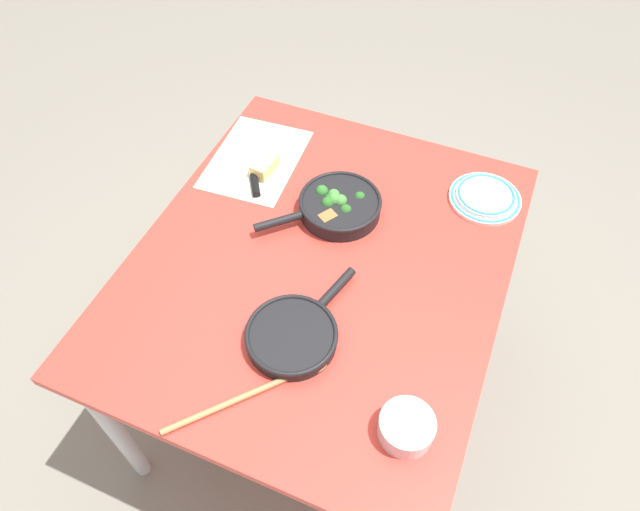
% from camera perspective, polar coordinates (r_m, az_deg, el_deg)
% --- Properties ---
extents(ground_plane, '(14.00, 14.00, 0.00)m').
position_cam_1_polar(ground_plane, '(2.19, -0.00, -12.52)').
color(ground_plane, slate).
extents(dining_table_red, '(1.17, 0.98, 0.75)m').
position_cam_1_polar(dining_table_red, '(1.61, -0.00, -2.18)').
color(dining_table_red, red).
rests_on(dining_table_red, ground_plane).
extents(skillet_broccoli, '(0.31, 0.31, 0.07)m').
position_cam_1_polar(skillet_broccoli, '(1.64, 1.81, 5.05)').
color(skillet_broccoli, black).
rests_on(skillet_broccoli, dining_table_red).
extents(skillet_eggs, '(0.36, 0.23, 0.04)m').
position_cam_1_polar(skillet_eggs, '(1.40, -2.73, -7.95)').
color(skillet_eggs, black).
rests_on(skillet_eggs, dining_table_red).
extents(wooden_spoon, '(0.32, 0.29, 0.02)m').
position_cam_1_polar(wooden_spoon, '(1.35, -5.44, -12.96)').
color(wooden_spoon, '#A87A4C').
rests_on(wooden_spoon, dining_table_red).
extents(parchment_sheet, '(0.38, 0.29, 0.00)m').
position_cam_1_polar(parchment_sheet, '(1.84, -6.44, 9.58)').
color(parchment_sheet, beige).
rests_on(parchment_sheet, dining_table_red).
extents(grater_knife, '(0.25, 0.17, 0.02)m').
position_cam_1_polar(grater_knife, '(1.78, -6.70, 8.16)').
color(grater_knife, silver).
rests_on(grater_knife, dining_table_red).
extents(cheese_block, '(0.10, 0.07, 0.04)m').
position_cam_1_polar(cheese_block, '(1.78, -5.56, 8.89)').
color(cheese_block, '#EFD67A').
rests_on(cheese_block, dining_table_red).
extents(dinner_plate_stack, '(0.21, 0.21, 0.03)m').
position_cam_1_polar(dinner_plate_stack, '(1.76, 16.20, 5.65)').
color(dinner_plate_stack, silver).
rests_on(dinner_plate_stack, dining_table_red).
extents(prep_bowl_steel, '(0.12, 0.12, 0.06)m').
position_cam_1_polar(prep_bowl_steel, '(1.30, 8.63, -16.62)').
color(prep_bowl_steel, '#B7B7BC').
rests_on(prep_bowl_steel, dining_table_red).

